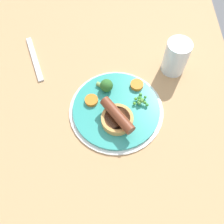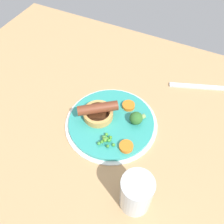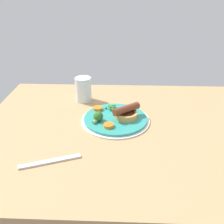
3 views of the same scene
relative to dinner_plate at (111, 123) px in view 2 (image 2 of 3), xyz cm
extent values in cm
cube|color=tan|center=(-5.19, 4.46, -2.07)|extent=(110.00, 80.00, 3.00)
cylinder|color=silver|center=(0.00, 0.00, -0.32)|extent=(25.81, 25.81, 0.50)
cylinder|color=teal|center=(0.00, 0.00, 0.13)|extent=(23.74, 23.74, 1.40)
cylinder|color=tan|center=(-4.00, -0.12, 1.97)|extent=(8.34, 8.34, 2.28)
cylinder|color=#472614|center=(-4.00, -0.12, 2.96)|extent=(6.67, 6.67, 0.30)
cylinder|color=brown|center=(-4.00, -0.12, 4.47)|extent=(10.44, 8.78, 2.72)
sphere|color=green|center=(1.02, -4.94, 1.56)|extent=(0.89, 0.89, 0.89)
sphere|color=#488B2B|center=(1.69, -7.07, 2.22)|extent=(0.98, 0.98, 0.98)
sphere|color=#4E883E|center=(1.64, -6.75, 2.25)|extent=(0.94, 0.94, 0.94)
sphere|color=#4A9226|center=(2.42, -5.34, 1.64)|extent=(0.84, 0.84, 0.84)
sphere|color=#378F30|center=(2.51, -6.53, 1.96)|extent=(0.93, 0.93, 0.93)
sphere|color=#3D872B|center=(1.09, -7.67, 1.90)|extent=(0.88, 0.88, 0.88)
sphere|color=#448C34|center=(1.61, -6.83, 2.27)|extent=(0.94, 0.94, 0.94)
sphere|color=#4E8531|center=(1.35, -6.83, 2.21)|extent=(1.00, 1.00, 1.00)
sphere|color=#448A28|center=(1.88, -6.19, 1.94)|extent=(0.72, 0.72, 0.72)
sphere|color=green|center=(0.53, -8.27, 1.63)|extent=(0.90, 0.90, 0.90)
sphere|color=#448D39|center=(1.16, -5.99, 1.89)|extent=(0.83, 0.83, 0.83)
sphere|color=#39832C|center=(2.93, -8.00, 1.62)|extent=(0.82, 0.82, 0.82)
sphere|color=#46823A|center=(0.84, -6.20, 1.92)|extent=(0.94, 0.94, 0.94)
sphere|color=#4A9A34|center=(1.60, -6.36, 2.05)|extent=(0.81, 0.81, 0.81)
sphere|color=#3D913C|center=(2.67, -6.14, 1.78)|extent=(0.79, 0.79, 0.79)
sphere|color=#428E33|center=(4.00, -6.83, 1.28)|extent=(0.90, 0.90, 0.90)
sphere|color=#2D6628|center=(6.22, 2.61, 2.64)|extent=(3.61, 3.61, 3.61)
cylinder|color=#7A9E56|center=(7.24, 4.42, 1.47)|extent=(2.08, 2.36, 1.26)
cylinder|color=orange|center=(2.24, 6.76, 1.39)|extent=(5.10, 5.10, 1.11)
cylinder|color=orange|center=(7.13, -5.94, 1.42)|extent=(3.72, 3.72, 1.17)
cube|color=silver|center=(18.48, 24.90, -0.27)|extent=(17.46, 7.68, 0.60)
cylinder|color=silver|center=(14.31, -17.23, 4.70)|extent=(6.95, 6.95, 10.54)
camera|label=1|loc=(-32.78, 1.57, 59.87)|focal=40.00mm
camera|label=2|loc=(18.05, -36.62, 56.73)|focal=40.00mm
camera|label=3|loc=(-1.81, 81.53, 47.11)|focal=40.00mm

